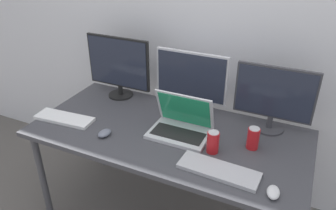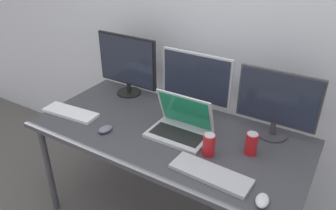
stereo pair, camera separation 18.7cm
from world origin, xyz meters
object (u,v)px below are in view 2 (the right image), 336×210
Objects in this scene: laptop_silver at (181,125)px; mouse_by_keyboard at (262,200)px; monitor_left at (127,64)px; mouse_by_laptop at (105,129)px; work_desk at (168,140)px; soda_can_by_laptop at (209,145)px; keyboard_aux at (71,113)px; keyboard_main at (211,174)px; monitor_right at (277,102)px; monitor_center at (196,81)px; soda_can_near_keyboard at (251,144)px.

mouse_by_keyboard is (0.58, -0.30, -0.04)m from laptop_silver.
monitor_left reaches higher than mouse_by_laptop.
work_desk is 0.34m from soda_can_by_laptop.
mouse_by_keyboard is at bearing -27.27° from laptop_silver.
keyboard_aux is at bearing -166.69° from laptop_silver.
mouse_by_laptop is (-0.70, 0.03, 0.01)m from keyboard_main.
keyboard_main is 1.04m from keyboard_aux.
monitor_left reaches higher than monitor_right.
monitor_right is 1.00m from mouse_by_laptop.
monitor_left is 1.36× the size of laptop_silver.
keyboard_aux is at bearing -145.77° from monitor_center.
soda_can_near_keyboard is (1.00, -0.24, -0.17)m from monitor_left.
monitor_left is 1.05× the size of monitor_right.
work_desk is 4.34× the size of keyboard_aux.
laptop_silver is at bearing -150.56° from monitor_right.
monitor_left is 1.05m from monitor_right.
monitor_left is 1.00× the size of monitor_center.
work_desk is at bearing 149.88° from mouse_by_keyboard.
monitor_center is at bearing 86.16° from work_desk.
keyboard_main is 0.18m from soda_can_by_laptop.
laptop_silver is 0.40m from keyboard_main.
keyboard_main is 0.70m from mouse_by_laptop.
mouse_by_laptop is (-0.32, -0.20, 0.08)m from work_desk.
work_desk is 0.72m from mouse_by_keyboard.
laptop_silver is 0.92× the size of keyboard_aux.
soda_can_by_laptop is at bearing -53.80° from monitor_center.
laptop_silver is (0.59, -0.27, -0.18)m from monitor_left.
monitor_center reaches higher than laptop_silver.
soda_can_near_keyboard is (0.11, 0.28, 0.05)m from keyboard_main.
soda_can_near_keyboard is (0.81, 0.24, 0.05)m from mouse_by_laptop.
laptop_silver is 0.75m from keyboard_aux.
laptop_silver is at bearing -24.43° from monitor_left.
keyboard_main is 3.23× the size of soda_can_near_keyboard.
monitor_left is 5.17× the size of mouse_by_laptop.
mouse_by_laptop is 0.73× the size of soda_can_by_laptop.
monitor_right is 0.29m from soda_can_near_keyboard.
mouse_by_laptop is (0.34, -0.04, 0.01)m from keyboard_aux.
monitor_right is 0.61m from mouse_by_keyboard.
soda_can_by_laptop reaches higher than work_desk.
monitor_right is 3.59× the size of soda_can_near_keyboard.
mouse_by_keyboard is at bearing -29.35° from soda_can_by_laptop.
work_desk is 13.01× the size of soda_can_near_keyboard.
keyboard_main is at bearing -107.13° from monitor_right.
work_desk is 0.67m from keyboard_aux.
monitor_right reaches higher than laptop_silver.
monitor_center is 0.89m from mouse_by_keyboard.
mouse_by_laptop reaches higher than work_desk.
monitor_center is 1.25× the size of keyboard_aux.
laptop_silver is at bearing -176.11° from soda_can_near_keyboard.
mouse_by_laptop is (-0.34, -0.50, -0.20)m from monitor_center.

